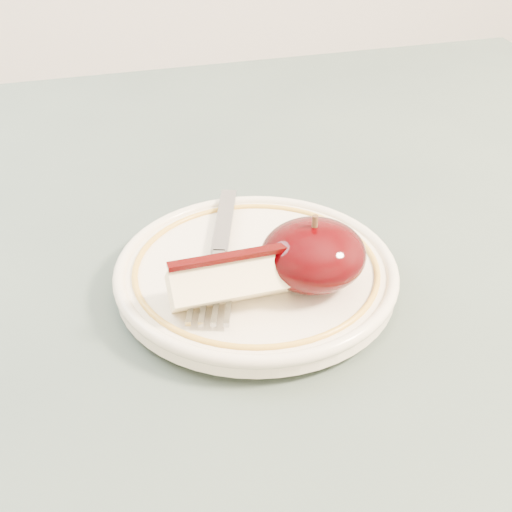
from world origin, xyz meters
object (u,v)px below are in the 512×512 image
object	(u,v)px
table	(289,357)
apple_half	(313,255)
plate	(256,273)
fork	(219,253)

from	to	relation	value
table	apple_half	world-z (taller)	apple_half
plate	table	bearing A→B (deg)	26.70
fork	table	bearing A→B (deg)	-72.70
table	apple_half	size ratio (longest dim) A/B	12.77
plate	apple_half	size ratio (longest dim) A/B	2.80
table	plate	world-z (taller)	plate
plate	apple_half	world-z (taller)	apple_half
table	plate	bearing A→B (deg)	-153.30
plate	apple_half	distance (m)	0.05
plate	fork	world-z (taller)	fork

